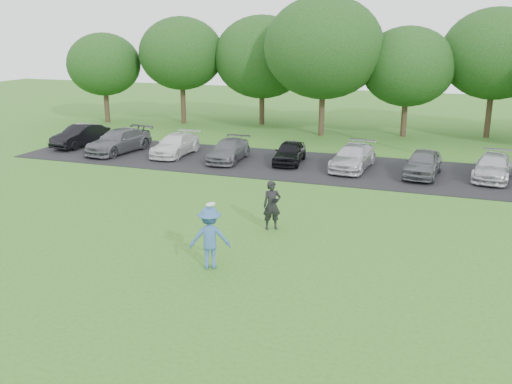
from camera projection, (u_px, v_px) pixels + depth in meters
ground at (215, 267)px, 16.48m from camera, size 100.00×100.00×0.00m
parking_lot at (320, 167)px, 28.24m from camera, size 32.00×6.50×0.03m
frisbee_player at (210, 238)px, 16.19m from camera, size 1.35×1.08×1.97m
camera_bystander at (272, 205)px, 19.35m from camera, size 0.74×0.65×1.69m
parked_cars at (313, 155)px, 28.23m from camera, size 30.69×5.03×1.25m
tree_row at (383, 57)px, 35.23m from camera, size 42.39×9.85×8.64m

